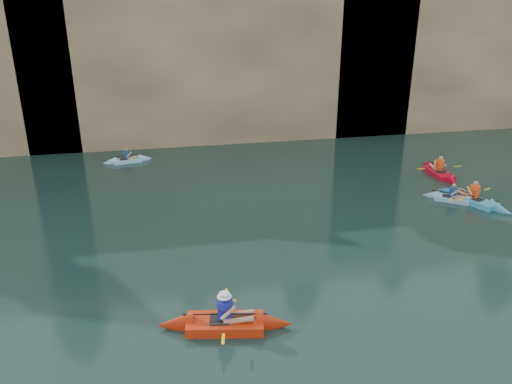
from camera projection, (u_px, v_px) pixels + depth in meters
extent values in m
cube|color=tan|center=(185.00, 36.00, 36.86)|extent=(70.00, 16.00, 12.00)
cube|color=tan|center=(226.00, 49.00, 30.61)|extent=(24.00, 2.40, 11.40)
cube|color=tan|center=(511.00, 55.00, 34.65)|extent=(26.00, 2.40, 9.84)
cube|color=black|center=(132.00, 122.00, 30.40)|extent=(3.50, 1.00, 3.20)
cube|color=black|center=(349.00, 102.00, 32.79)|extent=(5.00, 1.00, 4.50)
cube|color=red|center=(225.00, 323.00, 14.08)|extent=(3.09, 1.45, 0.34)
cone|color=red|center=(274.00, 323.00, 14.11)|extent=(1.19, 1.06, 0.89)
cone|color=red|center=(176.00, 324.00, 14.06)|extent=(1.19, 1.06, 0.89)
cube|color=black|center=(220.00, 319.00, 14.03)|extent=(0.64, 0.65, 0.04)
cube|color=#1B2295|center=(225.00, 309.00, 13.91)|extent=(0.42, 0.31, 0.56)
sphere|color=tan|center=(224.00, 297.00, 13.76)|extent=(0.24, 0.24, 0.24)
cylinder|color=black|center=(225.00, 314.00, 13.97)|extent=(2.33, 0.47, 0.04)
cube|color=yellow|center=(226.00, 293.00, 14.98)|extent=(0.16, 0.43, 0.02)
cube|color=yellow|center=(223.00, 339.00, 12.96)|extent=(0.16, 0.43, 0.02)
cylinder|color=white|center=(224.00, 296.00, 13.75)|extent=(0.41, 0.41, 0.11)
cube|color=#83B2DB|center=(452.00, 199.00, 22.87)|extent=(2.03, 1.77, 0.23)
cone|color=#83B2DB|center=(475.00, 202.00, 22.48)|extent=(0.96, 0.95, 0.64)
cone|color=#83B2DB|center=(430.00, 195.00, 23.26)|extent=(0.96, 0.95, 0.64)
cube|color=black|center=(449.00, 196.00, 22.90)|extent=(0.68, 0.65, 0.04)
cube|color=navy|center=(453.00, 192.00, 22.74)|extent=(0.34, 0.32, 0.43)
sphere|color=tan|center=(454.00, 186.00, 22.63)|extent=(0.18, 0.18, 0.18)
cylinder|color=black|center=(453.00, 193.00, 22.77)|extent=(1.51, 1.17, 0.04)
cube|color=yellow|center=(455.00, 187.00, 23.48)|extent=(0.32, 0.38, 0.02)
cube|color=yellow|center=(451.00, 200.00, 22.07)|extent=(0.32, 0.38, 0.02)
cube|color=red|center=(439.00, 173.00, 26.13)|extent=(0.88, 2.73, 0.29)
cone|color=red|center=(427.00, 165.00, 27.30)|extent=(0.80, 0.97, 0.78)
cone|color=red|center=(452.00, 181.00, 24.96)|extent=(0.80, 0.97, 0.78)
cube|color=black|center=(441.00, 171.00, 25.95)|extent=(0.50, 0.56, 0.04)
cube|color=#ED4B14|center=(440.00, 165.00, 25.98)|extent=(0.24, 0.36, 0.52)
sphere|color=tan|center=(441.00, 158.00, 25.84)|extent=(0.22, 0.22, 0.22)
cylinder|color=black|center=(440.00, 167.00, 26.03)|extent=(0.09, 2.31, 0.04)
cube|color=yellow|center=(421.00, 169.00, 25.85)|extent=(0.42, 0.09, 0.02)
cube|color=yellow|center=(458.00, 166.00, 26.20)|extent=(0.42, 0.09, 0.02)
cube|color=#93D1F7|center=(128.00, 160.00, 28.18)|extent=(2.21, 1.00, 0.23)
cone|color=#93D1F7|center=(146.00, 158.00, 28.52)|extent=(0.85, 0.75, 0.64)
cone|color=#93D1F7|center=(109.00, 162.00, 27.85)|extent=(0.85, 0.75, 0.64)
cube|color=black|center=(125.00, 159.00, 28.10)|extent=(0.61, 0.48, 0.04)
cube|color=navy|center=(127.00, 155.00, 28.06)|extent=(0.32, 0.23, 0.43)
sphere|color=tan|center=(127.00, 149.00, 27.95)|extent=(0.18, 0.18, 0.18)
cylinder|color=black|center=(127.00, 156.00, 28.09)|extent=(1.86, 0.34, 0.04)
cube|color=yellow|center=(125.00, 152.00, 28.82)|extent=(0.15, 0.43, 0.02)
cube|color=yellow|center=(129.00, 160.00, 27.36)|extent=(0.15, 0.43, 0.02)
cube|color=#3B9ACA|center=(473.00, 200.00, 22.62)|extent=(1.92, 2.93, 0.29)
cone|color=#3B9ACA|center=(447.00, 191.00, 23.62)|extent=(1.13, 1.24, 0.79)
cone|color=#3B9ACA|center=(501.00, 210.00, 21.61)|extent=(1.13, 1.24, 0.79)
cube|color=black|center=(476.00, 199.00, 22.46)|extent=(0.68, 0.70, 0.04)
cube|color=#FF4F15|center=(475.00, 191.00, 22.46)|extent=(0.36, 0.42, 0.53)
sphere|color=tan|center=(476.00, 184.00, 22.32)|extent=(0.22, 0.22, 0.22)
cylinder|color=black|center=(474.00, 194.00, 22.51)|extent=(1.00, 2.15, 0.04)
cube|color=yellow|center=(460.00, 200.00, 21.93)|extent=(0.42, 0.25, 0.02)
cube|color=yellow|center=(487.00, 189.00, 23.10)|extent=(0.42, 0.25, 0.02)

